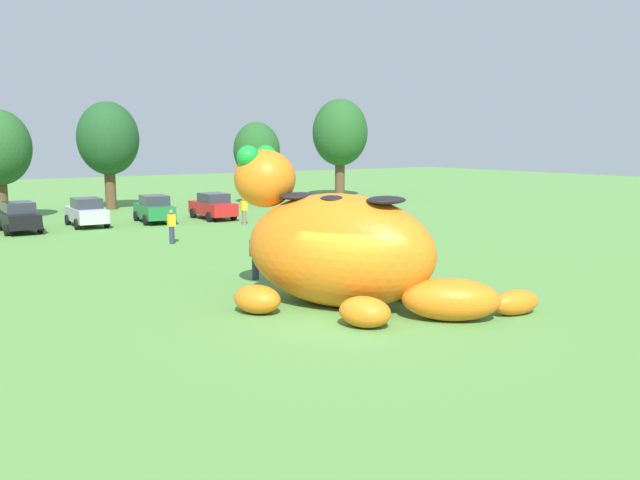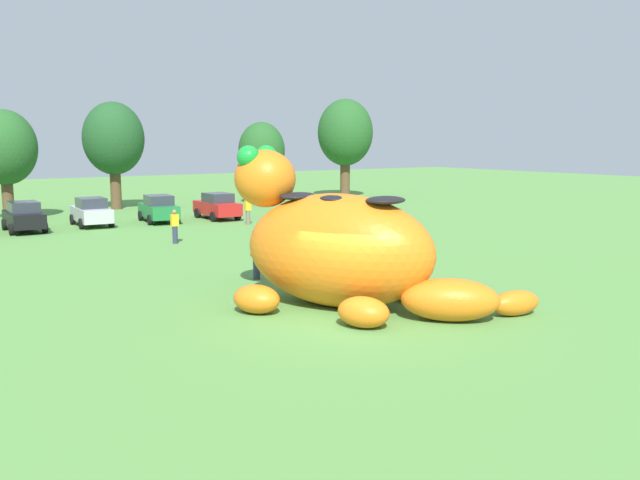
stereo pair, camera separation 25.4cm
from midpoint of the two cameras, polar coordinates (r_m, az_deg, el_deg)
The scene contains 14 objects.
ground_plane at distance 19.33m, azimuth 2.43°, elevation -6.85°, with size 160.00×160.00×0.00m, color #568E42.
giant_inflatable_creature at distance 20.53m, azimuth 1.96°, elevation -0.73°, with size 7.91×8.39×4.98m.
car_black at distance 41.04m, azimuth -23.94°, elevation 1.85°, with size 1.97×4.12×1.72m.
car_silver at distance 42.27m, azimuth -18.90°, elevation 2.30°, with size 2.08×4.17×1.72m.
car_green at distance 43.08m, azimuth -13.53°, elevation 2.64°, with size 2.29×4.27×1.72m.
car_red at distance 44.09m, azimuth -8.65°, elevation 2.91°, with size 1.97×4.11×1.72m.
tree_mid_left at distance 47.07m, azimuth -25.35°, elevation 7.15°, with size 3.99×3.99×7.09m.
tree_centre_left at distance 52.09m, azimuth -17.19°, elevation 8.28°, with size 4.49×4.49×7.97m.
tree_centre at distance 53.47m, azimuth -4.90°, elevation 7.65°, with size 3.70×3.70×6.58m.
tree_centre_right at distance 60.29m, azimuth 2.31°, elevation 9.15°, with size 4.96×4.96×8.80m.
spectator_near_inflatable at distance 24.74m, azimuth -5.20°, elevation -1.44°, with size 0.38×0.26×1.71m.
spectator_mid_field at distance 33.93m, azimuth -12.16°, elevation 1.12°, with size 0.38×0.26×1.71m.
spectator_by_cars at distance 31.94m, azimuth 3.62°, elevation 0.84°, with size 0.38×0.26×1.71m.
spectator_wandering at distance 40.84m, azimuth -6.04°, elevation 2.50°, with size 0.38×0.26×1.71m.
Camera 2 is at (-10.95, -15.07, 5.14)m, focal length 37.24 mm.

